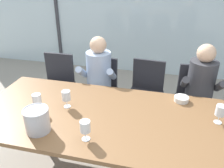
% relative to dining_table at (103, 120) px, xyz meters
% --- Properties ---
extents(ground, '(14.00, 14.00, 0.00)m').
position_rel_dining_table_xyz_m(ground, '(0.00, 1.00, -0.66)').
color(ground, '#9E9384').
extents(window_glass_panel, '(7.63, 0.03, 2.60)m').
position_rel_dining_table_xyz_m(window_glass_panel, '(0.00, 2.71, 0.64)').
color(window_glass_panel, silver).
rests_on(window_glass_panel, ground).
extents(window_mullion_left, '(0.06, 0.06, 2.60)m').
position_rel_dining_table_xyz_m(window_mullion_left, '(-1.72, 2.69, 0.64)').
color(window_mullion_left, '#38383D').
rests_on(window_mullion_left, ground).
extents(dining_table, '(2.43, 1.13, 0.72)m').
position_rel_dining_table_xyz_m(dining_table, '(0.00, 0.00, 0.00)').
color(dining_table, brown).
rests_on(dining_table, ground).
extents(chair_near_curtain, '(0.44, 0.44, 0.88)m').
position_rel_dining_table_xyz_m(chair_near_curtain, '(-0.94, 0.95, -0.15)').
color(chair_near_curtain, '#232328').
rests_on(chair_near_curtain, ground).
extents(chair_left_of_center, '(0.49, 0.49, 0.88)m').
position_rel_dining_table_xyz_m(chair_left_of_center, '(-0.32, 0.96, -0.15)').
color(chair_left_of_center, '#232328').
rests_on(chair_left_of_center, ground).
extents(chair_center, '(0.47, 0.47, 0.88)m').
position_rel_dining_table_xyz_m(chair_center, '(0.30, 1.00, -0.15)').
color(chair_center, '#232328').
rests_on(chair_center, ground).
extents(chair_right_of_center, '(0.49, 0.49, 0.88)m').
position_rel_dining_table_xyz_m(chair_right_of_center, '(0.92, 0.98, -0.15)').
color(chair_right_of_center, '#232328').
rests_on(chair_right_of_center, ground).
extents(person_pale_blue_shirt, '(0.48, 0.63, 1.20)m').
position_rel_dining_table_xyz_m(person_pale_blue_shirt, '(-0.31, 0.84, 0.02)').
color(person_pale_blue_shirt, '#9EB2D1').
rests_on(person_pale_blue_shirt, ground).
extents(person_charcoal_jacket, '(0.47, 0.62, 1.20)m').
position_rel_dining_table_xyz_m(person_charcoal_jacket, '(0.94, 0.84, 0.02)').
color(person_charcoal_jacket, '#38383D').
rests_on(person_charcoal_jacket, ground).
extents(ice_bucket_primary, '(0.21, 0.21, 0.21)m').
position_rel_dining_table_xyz_m(ice_bucket_primary, '(-0.47, -0.35, 0.17)').
color(ice_bucket_primary, '#B7B7BC').
rests_on(ice_bucket_primary, dining_table).
extents(tasting_bowl, '(0.15, 0.15, 0.05)m').
position_rel_dining_table_xyz_m(tasting_bowl, '(0.71, 0.43, 0.08)').
color(tasting_bowl, silver).
rests_on(tasting_bowl, dining_table).
extents(wine_glass_by_left_taster, '(0.08, 0.08, 0.17)m').
position_rel_dining_table_xyz_m(wine_glass_by_left_taster, '(-0.62, -0.07, 0.18)').
color(wine_glass_by_left_taster, silver).
rests_on(wine_glass_by_left_taster, dining_table).
extents(wine_glass_near_bucket, '(0.08, 0.08, 0.17)m').
position_rel_dining_table_xyz_m(wine_glass_near_bucket, '(1.02, 0.13, 0.18)').
color(wine_glass_near_bucket, silver).
rests_on(wine_glass_near_bucket, dining_table).
extents(wine_glass_center_pour, '(0.08, 0.08, 0.17)m').
position_rel_dining_table_xyz_m(wine_glass_center_pour, '(-0.38, 0.05, 0.18)').
color(wine_glass_center_pour, silver).
rests_on(wine_glass_center_pour, dining_table).
extents(wine_glass_by_right_taster, '(0.08, 0.08, 0.17)m').
position_rel_dining_table_xyz_m(wine_glass_by_right_taster, '(-0.04, -0.36, 0.18)').
color(wine_glass_by_right_taster, silver).
rests_on(wine_glass_by_right_taster, dining_table).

